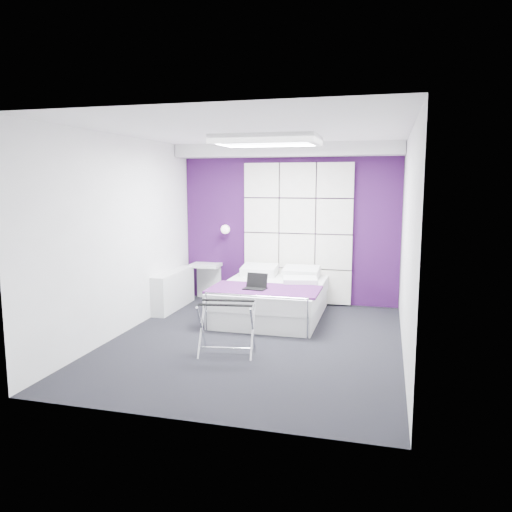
{
  "coord_description": "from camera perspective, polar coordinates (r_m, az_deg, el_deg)",
  "views": [
    {
      "loc": [
        1.56,
        -5.88,
        2.0
      ],
      "look_at": [
        -0.08,
        0.35,
        1.04
      ],
      "focal_mm": 35.0,
      "sensor_mm": 36.0,
      "label": 1
    }
  ],
  "objects": [
    {
      "name": "floor",
      "position": [
        6.41,
        -0.11,
        -9.74
      ],
      "size": [
        4.4,
        4.4,
        0.0
      ],
      "primitive_type": "plane",
      "color": "black",
      "rests_on": "ground"
    },
    {
      "name": "ceiling",
      "position": [
        6.12,
        -0.12,
        14.07
      ],
      "size": [
        4.4,
        4.4,
        0.0
      ],
      "primitive_type": "plane",
      "rotation": [
        3.14,
        0.0,
        0.0
      ],
      "color": "white",
      "rests_on": "wall_back"
    },
    {
      "name": "wall_back",
      "position": [
        8.26,
        3.8,
        3.56
      ],
      "size": [
        3.6,
        0.0,
        3.6
      ],
      "primitive_type": "plane",
      "rotation": [
        1.57,
        0.0,
        0.0
      ],
      "color": "white",
      "rests_on": "floor"
    },
    {
      "name": "wall_left",
      "position": [
        6.81,
        -14.93,
        2.26
      ],
      "size": [
        0.0,
        4.4,
        4.4
      ],
      "primitive_type": "plane",
      "rotation": [
        1.57,
        0.0,
        1.57
      ],
      "color": "white",
      "rests_on": "floor"
    },
    {
      "name": "wall_right",
      "position": [
        5.93,
        16.95,
        1.3
      ],
      "size": [
        0.0,
        4.4,
        4.4
      ],
      "primitive_type": "plane",
      "rotation": [
        1.57,
        0.0,
        -1.57
      ],
      "color": "white",
      "rests_on": "floor"
    },
    {
      "name": "accent_wall",
      "position": [
        8.25,
        3.79,
        3.55
      ],
      "size": [
        3.58,
        0.02,
        2.58
      ],
      "primitive_type": "cube",
      "color": "#350F42",
      "rests_on": "wall_back"
    },
    {
      "name": "soffit",
      "position": [
        8.0,
        3.54,
        12.0
      ],
      "size": [
        3.58,
        0.5,
        0.2
      ],
      "primitive_type": "cube",
      "color": "silver",
      "rests_on": "wall_back"
    },
    {
      "name": "headboard",
      "position": [
        8.19,
        4.75,
        2.59
      ],
      "size": [
        1.8,
        0.08,
        2.3
      ],
      "primitive_type": null,
      "color": "silver",
      "rests_on": "wall_back"
    },
    {
      "name": "skylight",
      "position": [
        6.69,
        1.23,
        13.15
      ],
      "size": [
        1.36,
        0.86,
        0.12
      ],
      "primitive_type": null,
      "color": "white",
      "rests_on": "ceiling"
    },
    {
      "name": "wall_lamp",
      "position": [
        8.4,
        -3.44,
        3.09
      ],
      "size": [
        0.15,
        0.15,
        0.15
      ],
      "primitive_type": "sphere",
      "color": "white",
      "rests_on": "wall_back"
    },
    {
      "name": "radiator",
      "position": [
        8.07,
        -9.41,
        -3.84
      ],
      "size": [
        0.22,
        1.2,
        0.6
      ],
      "primitive_type": "cube",
      "color": "silver",
      "rests_on": "floor"
    },
    {
      "name": "bed",
      "position": [
        7.48,
        1.79,
        -4.89
      ],
      "size": [
        1.54,
        1.86,
        0.66
      ],
      "color": "silver",
      "rests_on": "floor"
    },
    {
      "name": "nightstand",
      "position": [
        8.56,
        -5.74,
        -1.05
      ],
      "size": [
        0.49,
        0.38,
        0.05
      ],
      "primitive_type": "cube",
      "color": "silver",
      "rests_on": "wall_back"
    },
    {
      "name": "luggage_rack",
      "position": [
        5.9,
        -3.33,
        -8.21
      ],
      "size": [
        0.63,
        0.46,
        0.62
      ],
      "rotation": [
        0.0,
        0.0,
        0.15
      ],
      "color": "silver",
      "rests_on": "floor"
    },
    {
      "name": "laptop",
      "position": [
        6.97,
        -0.04,
        -3.34
      ],
      "size": [
        0.3,
        0.22,
        0.22
      ],
      "rotation": [
        0.0,
        0.0,
        -0.11
      ],
      "color": "black",
      "rests_on": "bed"
    }
  ]
}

